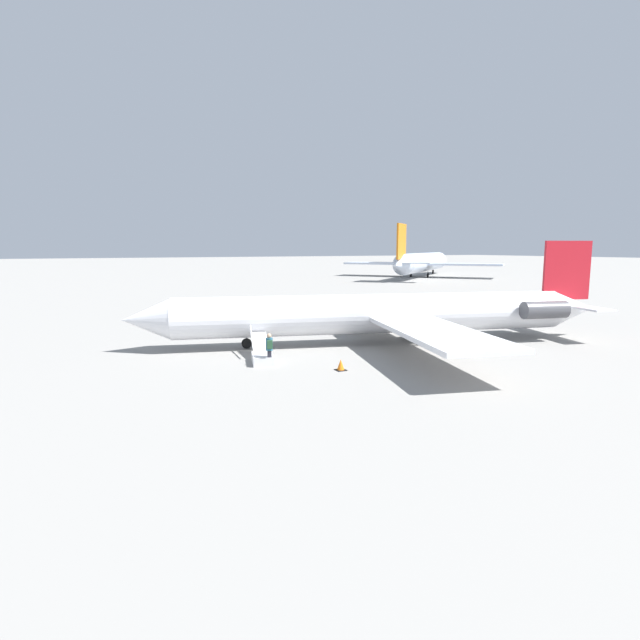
{
  "coord_description": "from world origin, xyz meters",
  "views": [
    {
      "loc": [
        17.58,
        26.5,
        6.12
      ],
      "look_at": [
        3.87,
        -0.27,
        1.75
      ],
      "focal_mm": 28.0,
      "sensor_mm": 36.0,
      "label": 1
    }
  ],
  "objects_px": {
    "airplane_far_center": "(422,262)",
    "airplane_main": "(390,313)",
    "passenger": "(269,348)",
    "boarding_stairs": "(262,355)"
  },
  "relations": [
    {
      "from": "airplane_far_center",
      "to": "airplane_main",
      "type": "bearing_deg",
      "value": -169.28
    },
    {
      "from": "airplane_far_center",
      "to": "passenger",
      "type": "distance_m",
      "value": 84.61
    },
    {
      "from": "boarding_stairs",
      "to": "airplane_main",
      "type": "bearing_deg",
      "value": -66.01
    },
    {
      "from": "airplane_far_center",
      "to": "passenger",
      "type": "relative_size",
      "value": 21.37
    },
    {
      "from": "boarding_stairs",
      "to": "passenger",
      "type": "relative_size",
      "value": 2.38
    },
    {
      "from": "airplane_main",
      "to": "airplane_far_center",
      "type": "height_order",
      "value": "airplane_far_center"
    },
    {
      "from": "airplane_far_center",
      "to": "boarding_stairs",
      "type": "relative_size",
      "value": 8.99
    },
    {
      "from": "airplane_main",
      "to": "boarding_stairs",
      "type": "height_order",
      "value": "airplane_main"
    },
    {
      "from": "airplane_far_center",
      "to": "boarding_stairs",
      "type": "bearing_deg",
      "value": -173.54
    },
    {
      "from": "airplane_main",
      "to": "airplane_far_center",
      "type": "xyz_separation_m",
      "value": [
        -49.29,
        -58.48,
        1.13
      ]
    }
  ]
}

